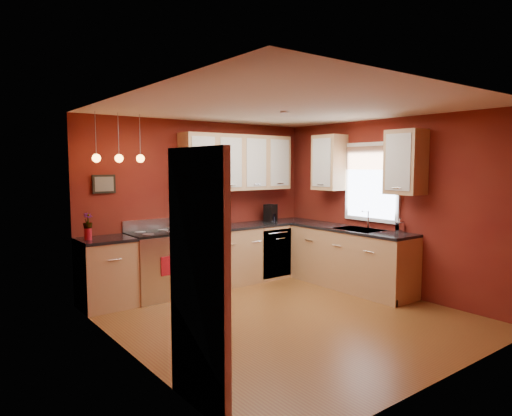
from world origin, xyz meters
TOP-DOWN VIEW (x-y plane):
  - floor at (0.00, 0.00)m, footprint 4.20×4.20m
  - ceiling at (0.00, 0.00)m, footprint 4.00×4.20m
  - wall_back at (0.00, 2.10)m, footprint 4.00×0.02m
  - wall_front at (0.00, -2.10)m, footprint 4.00×0.02m
  - wall_left at (-2.00, 0.00)m, footprint 0.02×4.20m
  - wall_right at (2.00, 0.00)m, footprint 0.02×4.20m
  - base_cabinets_back_left at (-1.65, 1.80)m, footprint 0.70×0.60m
  - base_cabinets_back_right at (0.73, 1.80)m, footprint 2.54×0.60m
  - base_cabinets_right at (1.70, 0.45)m, footprint 0.60×2.10m
  - counter_back_left at (-1.65, 1.80)m, footprint 0.70×0.62m
  - counter_back_right at (0.73, 1.80)m, footprint 2.54×0.62m
  - counter_right at (1.70, 0.45)m, footprint 0.62×2.10m
  - gas_range at (-0.92, 1.80)m, footprint 0.76×0.64m
  - dishwasher_front at (1.10, 1.51)m, footprint 0.60×0.02m
  - sink at (1.70, 0.30)m, footprint 0.50×0.70m
  - window at (1.97, 0.30)m, footprint 0.06×1.02m
  - door_left_wall at (-1.97, -1.20)m, footprint 0.12×0.82m
  - upper_cabinets_back at (0.60, 1.93)m, footprint 2.00×0.35m
  - upper_cabinets_right at (1.82, 0.32)m, footprint 0.35×1.95m
  - wall_picture at (-1.55, 2.08)m, footprint 0.32×0.03m
  - pendant_lights at (-1.45, 1.75)m, footprint 0.71×0.11m
  - red_canister at (-0.10, 1.81)m, footprint 0.11×0.11m
  - red_vase at (-1.87, 1.80)m, footprint 0.10×0.10m
  - flowers at (-1.87, 1.80)m, footprint 0.15×0.15m
  - coffee_maker at (1.27, 1.88)m, footprint 0.25×0.25m
  - soap_pump at (1.95, -0.25)m, footprint 0.12×0.12m
  - dish_towel at (-0.91, 1.47)m, footprint 0.19×0.01m

SIDE VIEW (x-z plane):
  - floor at x=0.00m, z-range 0.00..0.00m
  - base_cabinets_back_left at x=-1.65m, z-range 0.00..0.90m
  - base_cabinets_back_right at x=0.73m, z-range 0.00..0.90m
  - base_cabinets_right at x=1.70m, z-range 0.00..0.90m
  - dishwasher_front at x=1.10m, z-range 0.05..0.85m
  - gas_range at x=-0.92m, z-range -0.07..1.04m
  - dish_towel at x=-0.91m, z-range 0.39..0.65m
  - sink at x=1.70m, z-range 0.75..1.08m
  - counter_back_left at x=-1.65m, z-range 0.90..0.94m
  - counter_back_right at x=0.73m, z-range 0.90..0.94m
  - counter_right at x=1.70m, z-range 0.90..0.94m
  - red_vase at x=-1.87m, z-range 0.94..1.09m
  - door_left_wall at x=-1.97m, z-range 0.00..2.05m
  - red_canister at x=-0.10m, z-range 0.94..1.12m
  - soap_pump at x=1.95m, z-range 0.94..1.15m
  - coffee_maker at x=1.27m, z-range 0.93..1.22m
  - flowers at x=-1.87m, z-range 1.07..1.29m
  - wall_back at x=0.00m, z-range 0.00..2.60m
  - wall_front at x=0.00m, z-range 0.00..2.60m
  - wall_left at x=-2.00m, z-range 0.00..2.60m
  - wall_right at x=2.00m, z-range 0.00..2.60m
  - wall_picture at x=-1.55m, z-range 1.52..1.78m
  - window at x=1.97m, z-range 1.08..2.30m
  - upper_cabinets_back at x=0.60m, z-range 1.50..2.40m
  - upper_cabinets_right at x=1.82m, z-range 1.50..2.40m
  - pendant_lights at x=-1.45m, z-range 1.68..2.34m
  - ceiling at x=0.00m, z-range 2.59..2.61m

